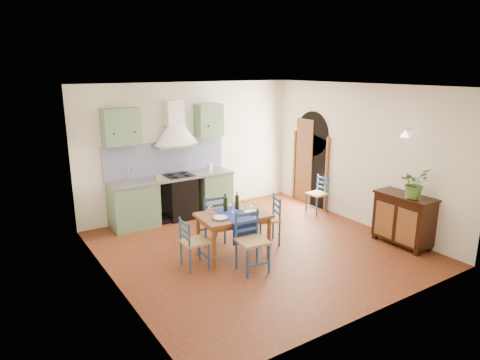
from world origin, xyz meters
name	(u,v)px	position (x,y,z in m)	size (l,w,h in m)	color
floor	(257,248)	(0.00, 0.00, 0.00)	(5.00, 5.00, 0.00)	#461C0F
back_wall	(176,169)	(-0.47, 2.29, 1.05)	(5.00, 0.96, 2.80)	silver
right_wall	(349,156)	(2.50, 0.28, 1.34)	(0.26, 5.00, 2.80)	silver
left_wall	(110,194)	(-2.50, 0.00, 1.40)	(0.04, 5.00, 2.80)	silver
ceiling	(259,86)	(0.00, 0.00, 2.80)	(5.00, 5.00, 0.01)	silver
dining_table	(234,219)	(-0.50, -0.01, 0.65)	(1.20, 0.92, 1.05)	brown
chair_near	(251,241)	(-0.56, -0.63, 0.49)	(0.48, 0.48, 0.94)	navy
chair_far	(212,217)	(-0.54, 0.66, 0.48)	(0.48, 0.48, 0.93)	navy
chair_left	(193,243)	(-1.29, -0.06, 0.43)	(0.39, 0.39, 0.83)	navy
chair_right	(269,219)	(0.30, 0.07, 0.46)	(0.52, 0.52, 0.88)	navy
chair_spare	(318,194)	(2.23, 0.86, 0.42)	(0.40, 0.40, 0.81)	navy
sideboard	(404,218)	(2.26, -1.29, 0.51)	(0.50, 1.05, 0.94)	black
potted_plant	(414,183)	(2.21, -1.46, 1.19)	(0.47, 0.40, 0.52)	#416B2A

